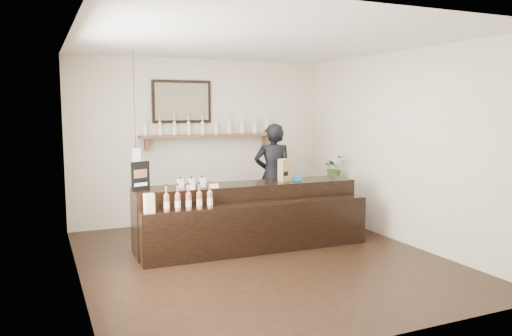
{
  "coord_description": "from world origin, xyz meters",
  "views": [
    {
      "loc": [
        -2.64,
        -5.81,
        1.98
      ],
      "look_at": [
        0.24,
        0.7,
        1.12
      ],
      "focal_mm": 35.0,
      "sensor_mm": 36.0,
      "label": 1
    }
  ],
  "objects": [
    {
      "name": "potted_plant",
      "position": [
        2.0,
        1.37,
        0.96
      ],
      "size": [
        0.4,
        0.35,
        0.42
      ],
      "primitive_type": "imported",
      "rotation": [
        0.0,
        0.0,
        0.07
      ],
      "color": "#345C24",
      "rests_on": "side_cabinet"
    },
    {
      "name": "ground",
      "position": [
        0.0,
        0.0,
        0.0
      ],
      "size": [
        5.0,
        5.0,
        0.0
      ],
      "primitive_type": "plane",
      "color": "black",
      "rests_on": "ground"
    },
    {
      "name": "side_cabinet",
      "position": [
        2.0,
        1.37,
        0.38
      ],
      "size": [
        0.5,
        0.6,
        0.75
      ],
      "color": "brown",
      "rests_on": "ground"
    },
    {
      "name": "counter",
      "position": [
        0.1,
        0.58,
        0.42
      ],
      "size": [
        3.25,
        0.94,
        1.06
      ],
      "color": "black",
      "rests_on": "ground"
    },
    {
      "name": "shopkeeper",
      "position": [
        0.92,
        1.55,
        0.97
      ],
      "size": [
        0.82,
        0.67,
        1.95
      ],
      "primitive_type": "imported",
      "rotation": [
        0.0,
        0.0,
        2.82
      ],
      "color": "black",
      "rests_on": "ground"
    },
    {
      "name": "paper_bag",
      "position": [
        0.68,
        0.68,
        1.07
      ],
      "size": [
        0.18,
        0.15,
        0.33
      ],
      "color": "#A2814E",
      "rests_on": "counter"
    },
    {
      "name": "tape_dispenser",
      "position": [
        0.88,
        0.64,
        0.94
      ],
      "size": [
        0.13,
        0.07,
        0.1
      ],
      "color": "#165CA0",
      "rests_on": "counter"
    },
    {
      "name": "back_wall_decor",
      "position": [
        -0.16,
        2.37,
        1.76
      ],
      "size": [
        2.66,
        0.96,
        1.69
      ],
      "color": "brown",
      "rests_on": "ground"
    },
    {
      "name": "promo_sign",
      "position": [
        -1.41,
        0.69,
        1.09
      ],
      "size": [
        0.26,
        0.12,
        0.38
      ],
      "color": "black",
      "rests_on": "counter"
    },
    {
      "name": "room_shell",
      "position": [
        0.0,
        0.0,
        1.7
      ],
      "size": [
        5.0,
        5.0,
        5.0
      ],
      "color": "beige",
      "rests_on": "ground"
    }
  ]
}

